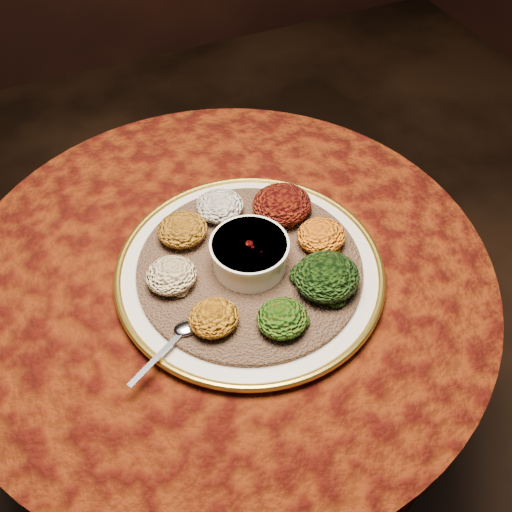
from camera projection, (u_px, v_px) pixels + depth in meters
name	position (u px, v px, depth m)	size (l,w,h in m)	color
table	(228.00, 323.00, 1.15)	(0.96, 0.96, 0.73)	black
platter	(250.00, 271.00, 0.99)	(0.51, 0.51, 0.02)	beige
injera	(250.00, 267.00, 0.99)	(0.39, 0.39, 0.01)	brown
stew_bowl	(250.00, 253.00, 0.96)	(0.13, 0.13, 0.06)	white
spoon	(182.00, 332.00, 0.89)	(0.13, 0.08, 0.01)	silver
portion_ayib	(220.00, 206.00, 1.05)	(0.09, 0.08, 0.04)	silver
portion_kitfo	(282.00, 204.00, 1.04)	(0.11, 0.10, 0.05)	black
portion_tikil	(321.00, 236.00, 1.00)	(0.09, 0.08, 0.04)	#A7650D
portion_gomen	(327.00, 277.00, 0.93)	(0.11, 0.10, 0.05)	black
portion_mixveg	(282.00, 318.00, 0.89)	(0.08, 0.08, 0.04)	#9F2A0A
portion_kik	(214.00, 318.00, 0.89)	(0.08, 0.08, 0.04)	#B16C0F
portion_timatim	(171.00, 275.00, 0.94)	(0.09, 0.08, 0.04)	maroon
portion_shiro	(182.00, 230.00, 1.01)	(0.09, 0.09, 0.04)	#9C5912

